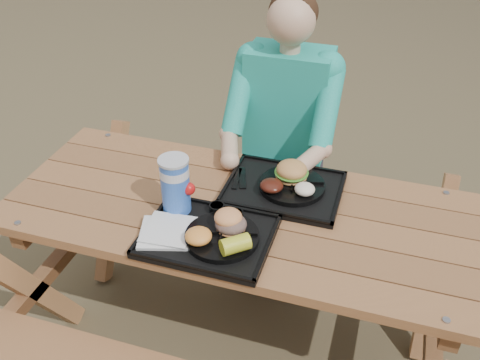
% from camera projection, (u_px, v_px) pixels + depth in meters
% --- Properties ---
extents(ground, '(60.00, 60.00, 0.00)m').
position_uv_depth(ground, '(240.00, 336.00, 2.46)').
color(ground, '#999999').
rests_on(ground, ground).
extents(picnic_table, '(1.80, 1.49, 0.75)m').
position_uv_depth(picnic_table, '(240.00, 278.00, 2.25)').
color(picnic_table, '#999999').
rests_on(picnic_table, ground).
extents(tray_near, '(0.45, 0.35, 0.02)m').
position_uv_depth(tray_near, '(208.00, 237.00, 1.88)').
color(tray_near, black).
rests_on(tray_near, picnic_table).
extents(tray_far, '(0.45, 0.35, 0.02)m').
position_uv_depth(tray_far, '(284.00, 190.00, 2.12)').
color(tray_far, black).
rests_on(tray_far, picnic_table).
extents(plate_near, '(0.26, 0.26, 0.02)m').
position_uv_depth(plate_near, '(222.00, 237.00, 1.85)').
color(plate_near, black).
rests_on(plate_near, tray_near).
extents(plate_far, '(0.26, 0.26, 0.02)m').
position_uv_depth(plate_far, '(292.00, 185.00, 2.10)').
color(plate_far, black).
rests_on(plate_far, tray_far).
extents(napkin_stack, '(0.22, 0.22, 0.02)m').
position_uv_depth(napkin_stack, '(165.00, 232.00, 1.88)').
color(napkin_stack, silver).
rests_on(napkin_stack, tray_near).
extents(soda_cup, '(0.10, 0.10, 0.21)m').
position_uv_depth(soda_cup, '(175.00, 186.00, 1.94)').
color(soda_cup, blue).
rests_on(soda_cup, tray_near).
extents(condiment_bbq, '(0.06, 0.06, 0.03)m').
position_uv_depth(condiment_bbq, '(217.00, 209.00, 1.97)').
color(condiment_bbq, '#320A05').
rests_on(condiment_bbq, tray_near).
extents(condiment_mustard, '(0.05, 0.05, 0.03)m').
position_uv_depth(condiment_mustard, '(236.00, 215.00, 1.94)').
color(condiment_mustard, yellow).
rests_on(condiment_mustard, tray_near).
extents(sandwich, '(0.10, 0.10, 0.11)m').
position_uv_depth(sandwich, '(231.00, 217.00, 1.84)').
color(sandwich, '#EF9454').
rests_on(sandwich, plate_near).
extents(mac_cheese, '(0.09, 0.09, 0.05)m').
position_uv_depth(mac_cheese, '(198.00, 236.00, 1.81)').
color(mac_cheese, '#FAA341').
rests_on(mac_cheese, plate_near).
extents(corn_cob, '(0.14, 0.14, 0.06)m').
position_uv_depth(corn_cob, '(235.00, 244.00, 1.76)').
color(corn_cob, yellow).
rests_on(corn_cob, plate_near).
extents(cutlery_far, '(0.07, 0.15, 0.01)m').
position_uv_depth(cutlery_far, '(242.00, 178.00, 2.16)').
color(cutlery_far, black).
rests_on(cutlery_far, tray_far).
extents(burger, '(0.13, 0.13, 0.11)m').
position_uv_depth(burger, '(292.00, 166.00, 2.10)').
color(burger, '#C98847').
rests_on(burger, plate_far).
extents(baked_beans, '(0.09, 0.09, 0.04)m').
position_uv_depth(baked_beans, '(272.00, 186.00, 2.05)').
color(baked_beans, '#45170D').
rests_on(baked_beans, plate_far).
extents(potato_salad, '(0.08, 0.08, 0.04)m').
position_uv_depth(potato_salad, '(305.00, 189.00, 2.03)').
color(potato_salad, white).
rests_on(potato_salad, plate_far).
extents(diner, '(0.48, 0.84, 1.28)m').
position_uv_depth(diner, '(285.00, 147.00, 2.61)').
color(diner, '#1DCBCA').
rests_on(diner, ground).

